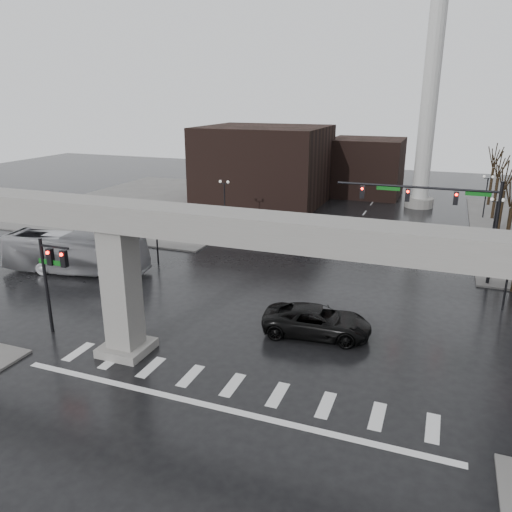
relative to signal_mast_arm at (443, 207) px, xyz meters
The scene contains 21 objects.
ground 21.64m from the signal_mast_arm, 115.57° to the right, with size 160.00×160.00×0.00m, color black.
sidewalk_nw 39.41m from the signal_mast_arm, 153.82° to the left, with size 28.00×36.00×0.15m, color slate.
elevated_guideway 20.35m from the signal_mast_arm, 112.35° to the right, with size 48.00×2.60×8.70m.
building_far_left 32.68m from the signal_mast_arm, 134.74° to the left, with size 16.00×14.00×10.00m, color black.
building_far_mid 35.02m from the signal_mast_arm, 108.32° to the left, with size 10.00×10.00×8.00m, color black.
smokestack 28.38m from the signal_mast_arm, 96.28° to the left, with size 3.60×3.60×30.00m.
signal_mast_arm is the anchor object (origin of this frame).
signal_left_pole 28.09m from the signal_mast_arm, 139.26° to the right, with size 2.30×0.30×6.00m.
lamp_right_0 6.99m from the signal_mast_arm, 46.80° to the right, with size 1.22×0.32×5.11m.
lamp_right_1 10.51m from the signal_mast_arm, 63.90° to the left, with size 1.22×0.32×5.11m.
lamp_right_2 23.75m from the signal_mast_arm, 79.01° to the left, with size 1.22×0.32×5.11m.
lamp_left_0 23.12m from the signal_mast_arm, 167.96° to the right, with size 1.22×0.32×5.11m.
lamp_left_1 24.42m from the signal_mast_arm, 157.75° to the left, with size 1.22×0.32×5.11m.
lamp_left_2 32.40m from the signal_mast_arm, 134.11° to the left, with size 1.22×0.32×5.11m.
tree_right_1 9.57m from the signal_mast_arm, 52.50° to the left, with size 1.09×1.61×7.67m.
tree_right_2 16.45m from the signal_mast_arm, 70.00° to the left, with size 1.10×1.63×7.85m.
tree_right_3 24.04m from the signal_mast_arm, 76.58° to the left, with size 1.11×1.66×8.02m.
tree_right_4 31.83m from the signal_mast_arm, 79.94° to the left, with size 1.12×1.69×8.19m.
pickup_truck 15.22m from the signal_mast_arm, 116.45° to the right, with size 3.01×6.52×1.81m, color black.
city_bus 29.42m from the signal_mast_arm, 162.17° to the right, with size 2.81×12.03×3.35m, color #9F9FA3.
far_car 13.32m from the signal_mast_arm, 160.47° to the left, with size 1.63×4.05×1.38m, color black.
Camera 1 is at (8.91, -21.08, 14.01)m, focal length 35.00 mm.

